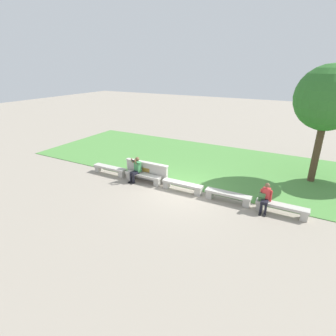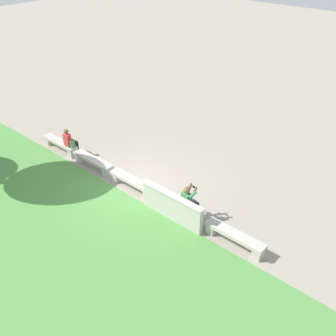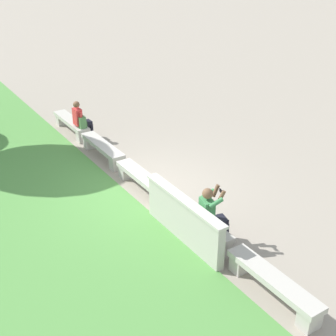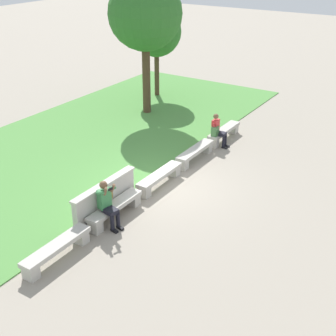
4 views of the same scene
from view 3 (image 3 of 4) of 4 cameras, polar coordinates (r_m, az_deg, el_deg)
The scene contains 10 objects.
ground_plane at distance 11.77m, azimuth -3.06°, elevation -2.79°, with size 80.00×80.00×0.00m, color gray.
bench_main at distance 8.65m, azimuth 12.68°, elevation -13.52°, with size 2.06×0.40×0.45m.
bench_near at distance 9.99m, azimuth 3.52°, elevation -6.68°, with size 2.06×0.40×0.45m.
bench_mid at distance 11.62m, azimuth -3.10°, elevation -1.49°, with size 2.06×0.40×0.45m.
bench_far at distance 13.44m, azimuth -7.98°, elevation 2.38°, with size 2.06×0.40×0.45m.
bench_end at distance 15.37m, azimuth -11.69°, elevation 5.30°, with size 2.06×0.40×0.45m.
backrest_wall_with_plaque at distance 9.70m, azimuth 1.93°, elevation -6.25°, with size 2.53×0.24×1.01m.
person_photographer at distance 9.53m, azimuth 5.38°, elevation -5.47°, with size 0.53×0.77×1.32m.
person_distant at distance 14.67m, azimuth -10.56°, elevation 5.90°, with size 0.48×0.68×1.26m.
backpack at distance 14.55m, azimuth -10.46°, elevation 5.52°, with size 0.28×0.24×0.43m.
Camera 3 is at (-8.90, 5.04, 5.82)m, focal length 50.00 mm.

